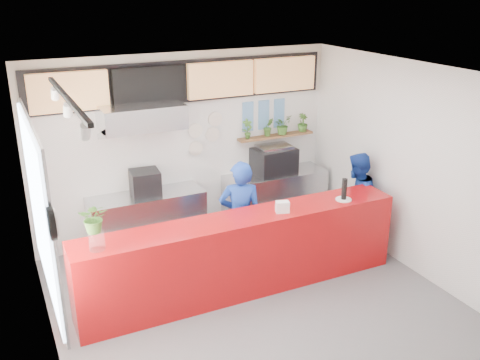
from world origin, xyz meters
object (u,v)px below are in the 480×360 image
object	(u,v)px
espresso_machine	(274,161)
pepper_mill	(344,189)
staff_right	(356,200)
service_counter	(243,254)
panini_oven	(145,183)
staff_center	(240,218)

from	to	relation	value
espresso_machine	pepper_mill	distance (m)	1.90
espresso_machine	staff_right	world-z (taller)	staff_right
service_counter	panini_oven	world-z (taller)	panini_oven
espresso_machine	panini_oven	bearing A→B (deg)	176.30
service_counter	pepper_mill	world-z (taller)	pepper_mill
service_counter	espresso_machine	distance (m)	2.39
panini_oven	espresso_machine	size ratio (longest dim) A/B	0.62
service_counter	pepper_mill	xyz separation A→B (m)	(1.53, -0.09, 0.72)
service_counter	espresso_machine	xyz separation A→B (m)	(1.46, 1.80, 0.57)
staff_right	service_counter	bearing A→B (deg)	-21.12
service_counter	staff_right	distance (m)	2.25
staff_center	pepper_mill	world-z (taller)	staff_center
espresso_machine	staff_right	distance (m)	1.57
pepper_mill	panini_oven	bearing A→B (deg)	140.92
staff_right	pepper_mill	size ratio (longest dim) A/B	5.04
panini_oven	espresso_machine	xyz separation A→B (m)	(2.26, 0.00, 0.03)
espresso_machine	pepper_mill	xyz separation A→B (m)	(0.07, -1.89, 0.14)
service_counter	panini_oven	xyz separation A→B (m)	(-0.80, 1.80, 0.54)
staff_right	panini_oven	bearing A→B (deg)	-57.10
pepper_mill	espresso_machine	bearing A→B (deg)	92.19
staff_center	pepper_mill	size ratio (longest dim) A/B	5.54
espresso_machine	pepper_mill	size ratio (longest dim) A/B	2.29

